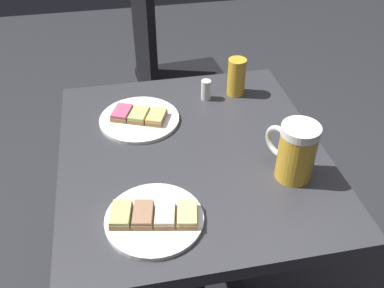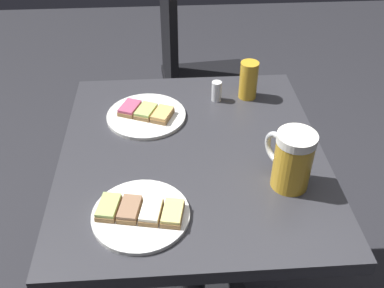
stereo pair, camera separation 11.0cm
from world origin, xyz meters
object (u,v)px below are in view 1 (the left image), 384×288
at_px(beer_glass_small, 236,77).
at_px(cafe_chair, 169,72).
at_px(plate_far, 139,118).
at_px(plate_near, 154,218).
at_px(salt_shaker, 206,90).
at_px(beer_mug, 295,151).

xyz_separation_m(beer_glass_small, cafe_chair, (0.13, -0.55, -0.27)).
bearing_deg(plate_far, cafe_chair, -105.45).
relative_size(plate_near, salt_shaker, 3.48).
bearing_deg(beer_mug, cafe_chair, -80.47).
bearing_deg(plate_far, beer_mug, 138.62).
distance_m(plate_far, beer_glass_small, 0.32).
height_order(plate_near, cafe_chair, cafe_chair).
distance_m(plate_far, beer_mug, 0.45).
relative_size(beer_glass_small, cafe_chair, 0.12).
bearing_deg(cafe_chair, plate_far, -20.97).
xyz_separation_m(plate_far, beer_glass_small, (-0.30, -0.09, 0.05)).
distance_m(plate_far, cafe_chair, 0.70).
xyz_separation_m(beer_mug, salt_shaker, (0.13, -0.37, -0.04)).
bearing_deg(cafe_chair, salt_shaker, -2.41).
relative_size(plate_far, beer_mug, 1.54).
xyz_separation_m(beer_mug, cafe_chair, (0.16, -0.93, -0.28)).
height_order(beer_mug, beer_glass_small, beer_mug).
distance_m(beer_glass_small, salt_shaker, 0.10).
height_order(beer_glass_small, cafe_chair, cafe_chair).
bearing_deg(cafe_chair, beer_glass_small, 7.37).
distance_m(beer_mug, salt_shaker, 0.39).
bearing_deg(plate_near, cafe_chair, -100.22).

